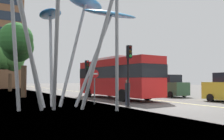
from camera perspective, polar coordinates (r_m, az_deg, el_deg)
ground at (r=15.17m, az=14.67°, el=-8.78°), size 120.00×240.00×0.10m
red_bus at (r=21.27m, az=1.07°, el=-1.47°), size 3.09×10.12×3.69m
traffic_light_kerb_near at (r=14.76m, az=4.05°, el=1.84°), size 0.28×0.42×3.80m
traffic_light_kerb_far at (r=19.80m, az=-6.09°, el=-0.29°), size 0.28×0.42×3.28m
car_parked_mid at (r=24.78m, az=13.24°, el=-3.83°), size 1.98×4.21×2.19m
street_lamp at (r=13.52m, az=2.67°, el=13.53°), size 1.90×0.44×8.50m
tree_pavement_near at (r=24.69m, az=-21.76°, el=6.10°), size 3.50×4.91×6.95m
tree_pavement_far at (r=39.36m, az=-23.38°, el=2.71°), size 4.94×4.32×7.17m
pedestrian at (r=15.64m, az=3.73°, el=-5.40°), size 0.34×0.34×1.67m
no_entry_sign at (r=16.44m, az=-4.18°, el=-2.62°), size 0.60×0.12×2.39m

